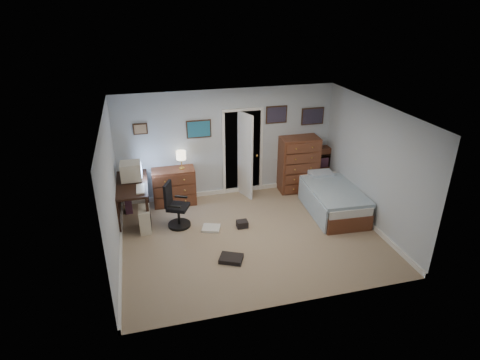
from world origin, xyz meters
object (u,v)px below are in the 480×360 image
computer_desk (127,192)px  tall_dresser (298,164)px  office_chair (176,210)px  low_dresser (174,186)px  bed (332,199)px

computer_desk → tall_dresser: (3.97, 0.44, 0.04)m
office_chair → low_dresser: (0.08, 1.01, 0.05)m
low_dresser → office_chair: bearing=-92.8°
tall_dresser → bed: (0.32, -1.20, -0.37)m
computer_desk → office_chair: size_ratio=1.49×
office_chair → tall_dresser: 3.21m
computer_desk → tall_dresser: 3.99m
low_dresser → bed: low_dresser is taller
office_chair → low_dresser: size_ratio=1.02×
computer_desk → low_dresser: bearing=26.1°
office_chair → low_dresser: 1.01m
office_chair → tall_dresser: (3.04, 0.98, 0.30)m
low_dresser → tall_dresser: (2.96, -0.02, 0.25)m
low_dresser → bed: (3.28, -1.22, -0.12)m
low_dresser → tall_dresser: size_ratio=0.71×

